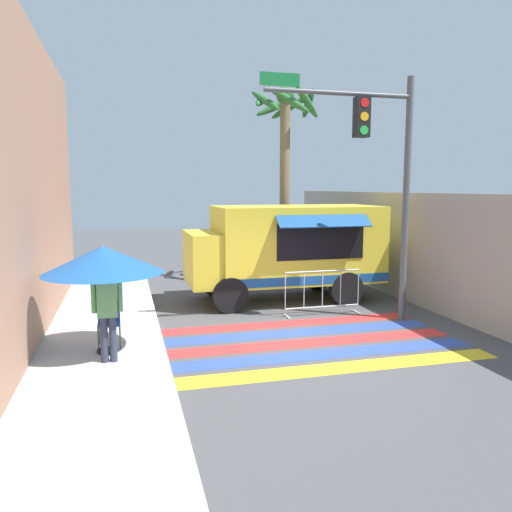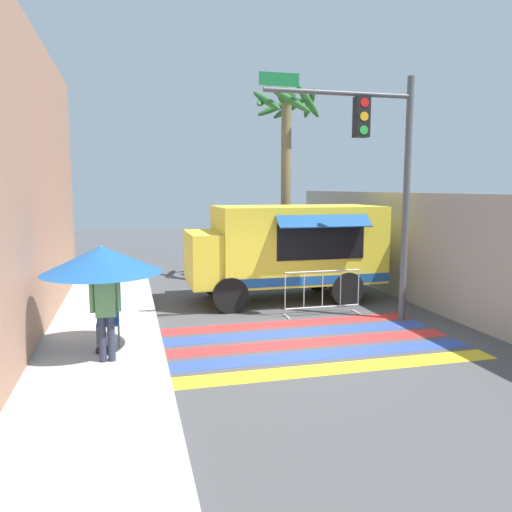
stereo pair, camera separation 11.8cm
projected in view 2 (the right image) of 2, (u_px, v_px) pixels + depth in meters
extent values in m
plane|color=#4C4C4F|center=(301.00, 339.00, 10.68)|extent=(60.00, 60.00, 0.00)
cube|color=#B7B5AD|center=(45.00, 355.00, 9.42)|extent=(4.40, 16.00, 0.15)
cube|color=tan|center=(17.00, 185.00, 8.91)|extent=(0.25, 16.00, 6.52)
cube|color=#A39E93|center=(404.00, 246.00, 14.38)|extent=(0.20, 16.00, 3.08)
cube|color=yellow|center=(335.00, 368.00, 8.92)|extent=(6.40, 0.56, 0.01)
cube|color=#334FB2|center=(320.00, 355.00, 9.65)|extent=(6.40, 0.56, 0.01)
cube|color=red|center=(306.00, 343.00, 10.38)|extent=(6.40, 0.56, 0.01)
cube|color=#334FB2|center=(294.00, 333.00, 11.11)|extent=(6.40, 0.56, 0.01)
cube|color=red|center=(284.00, 324.00, 11.84)|extent=(6.40, 0.56, 0.01)
cube|color=yellow|center=(297.00, 243.00, 14.25)|extent=(4.60, 2.36, 2.12)
cube|color=yellow|center=(217.00, 258.00, 13.73)|extent=(1.62, 2.17, 1.43)
cube|color=#1E232D|center=(190.00, 246.00, 13.50)|extent=(0.06, 1.89, 0.54)
cube|color=black|center=(321.00, 242.00, 13.15)|extent=(2.43, 0.03, 0.95)
cube|color=#194C8C|center=(325.00, 221.00, 12.87)|extent=(2.53, 0.43, 0.31)
cube|color=#194C8C|center=(311.00, 281.00, 13.23)|extent=(4.60, 0.01, 0.24)
cylinder|color=black|center=(230.00, 295.00, 12.84)|extent=(0.93, 0.22, 0.93)
cylinder|color=black|center=(216.00, 280.00, 14.92)|extent=(0.93, 0.22, 0.93)
cylinder|color=black|center=(347.00, 289.00, 13.63)|extent=(0.93, 0.22, 0.93)
cylinder|color=black|center=(318.00, 275.00, 15.72)|extent=(0.93, 0.22, 0.93)
cylinder|color=#515456|center=(406.00, 201.00, 11.89)|extent=(0.16, 0.16, 5.77)
cylinder|color=#515456|center=(340.00, 93.00, 11.13)|extent=(3.54, 0.11, 0.11)
cube|color=black|center=(361.00, 117.00, 11.30)|extent=(0.32, 0.28, 0.90)
cylinder|color=red|center=(365.00, 102.00, 11.13)|extent=(0.20, 0.02, 0.20)
cylinder|color=#F2A519|center=(364.00, 116.00, 11.17)|extent=(0.20, 0.02, 0.20)
cylinder|color=green|center=(364.00, 130.00, 11.21)|extent=(0.20, 0.02, 0.20)
cube|color=#197238|center=(279.00, 79.00, 10.73)|extent=(0.90, 0.02, 0.28)
cylinder|color=black|center=(106.00, 350.00, 9.37)|extent=(0.36, 0.36, 0.06)
cylinder|color=#B2B2B7|center=(103.00, 300.00, 9.24)|extent=(0.04, 0.04, 2.01)
cone|color=#1E59A5|center=(102.00, 259.00, 9.14)|extent=(2.19, 2.19, 0.50)
cylinder|color=#4C4C51|center=(97.00, 339.00, 9.47)|extent=(0.02, 0.02, 0.43)
cylinder|color=#4C4C51|center=(119.00, 337.00, 9.57)|extent=(0.02, 0.02, 0.43)
cylinder|color=#4C4C51|center=(98.00, 333.00, 9.85)|extent=(0.02, 0.02, 0.43)
cylinder|color=#4C4C51|center=(119.00, 331.00, 9.95)|extent=(0.02, 0.02, 0.43)
cube|color=#2D5999|center=(108.00, 324.00, 9.68)|extent=(0.42, 0.42, 0.03)
cube|color=#2D5999|center=(108.00, 310.00, 9.84)|extent=(0.42, 0.03, 0.41)
cylinder|color=#2D3347|center=(102.00, 339.00, 8.80)|extent=(0.13, 0.13, 0.82)
cylinder|color=#2D3347|center=(111.00, 339.00, 8.83)|extent=(0.13, 0.13, 0.82)
cube|color=#598C59|center=(105.00, 298.00, 8.71)|extent=(0.34, 0.20, 0.66)
cylinder|color=#598C59|center=(92.00, 297.00, 8.66)|extent=(0.09, 0.09, 0.56)
cylinder|color=#598C59|center=(118.00, 295.00, 8.76)|extent=(0.09, 0.09, 0.56)
sphere|color=tan|center=(104.00, 271.00, 8.65)|extent=(0.23, 0.23, 0.23)
cylinder|color=#B7BABF|center=(323.00, 271.00, 12.54)|extent=(1.98, 0.04, 0.04)
cylinder|color=#B7BABF|center=(322.00, 307.00, 12.66)|extent=(1.98, 0.04, 0.04)
cylinder|color=#B7BABF|center=(285.00, 291.00, 12.36)|extent=(0.02, 0.02, 0.92)
cylinder|color=#B7BABF|center=(304.00, 290.00, 12.48)|extent=(0.02, 0.02, 0.92)
cylinder|color=#B7BABF|center=(322.00, 289.00, 12.60)|extent=(0.02, 0.02, 0.92)
cylinder|color=#B7BABF|center=(341.00, 288.00, 12.72)|extent=(0.02, 0.02, 0.92)
cylinder|color=#B7BABF|center=(358.00, 287.00, 12.84)|extent=(0.02, 0.02, 0.92)
cube|color=#B7BABF|center=(287.00, 317.00, 12.46)|extent=(0.06, 0.44, 0.03)
cube|color=#B7BABF|center=(356.00, 312.00, 12.92)|extent=(0.06, 0.44, 0.03)
cylinder|color=#7A664C|center=(286.00, 193.00, 16.91)|extent=(0.34, 0.34, 6.08)
sphere|color=#2D6B33|center=(287.00, 96.00, 16.47)|extent=(0.60, 0.60, 0.60)
ellipsoid|color=#2D6B33|center=(310.00, 103.00, 16.60)|extent=(0.44, 1.51, 0.93)
ellipsoid|color=#2D6B33|center=(292.00, 107.00, 17.22)|extent=(1.35, 0.97, 0.93)
ellipsoid|color=#2D6B33|center=(278.00, 106.00, 17.27)|extent=(1.59, 0.33, 0.90)
ellipsoid|color=#2D6B33|center=(262.00, 101.00, 16.62)|extent=(0.87, 1.62, 0.70)
ellipsoid|color=#2D6B33|center=(266.00, 101.00, 16.04)|extent=(0.78, 1.56, 0.97)
ellipsoid|color=#2D6B33|center=(289.00, 99.00, 15.73)|extent=(1.51, 0.53, 1.00)
ellipsoid|color=#2D6B33|center=(308.00, 101.00, 16.04)|extent=(1.32, 1.16, 1.04)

